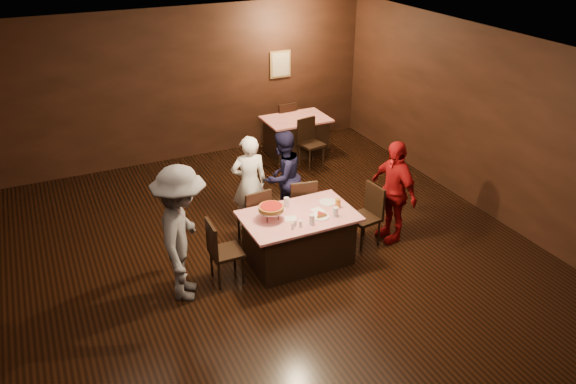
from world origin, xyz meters
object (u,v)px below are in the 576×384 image
object	(u,v)px
diner_navy_hoodie	(283,177)
glass_front_left	(312,220)
main_table	(299,238)
chair_back_far	(284,123)
glass_amber	(338,203)
glass_back	(287,202)
back_table	(296,136)
diner_white_jacket	(249,183)
chair_end_left	(226,251)
chair_end_right	(364,217)
pizza_stand	(271,208)
diner_grey_knit	(182,234)
glass_front_right	(336,212)
chair_far_left	(253,215)
chair_far_right	(300,204)
chair_back_near	(312,143)
plate_empty	(328,202)
diner_red_shirt	(393,191)

from	to	relation	value
diner_navy_hoodie	glass_front_left	bearing A→B (deg)	55.17
main_table	chair_back_far	world-z (taller)	chair_back_far
glass_amber	glass_back	size ratio (longest dim) A/B	1.00
back_table	glass_back	bearing A→B (deg)	-118.08
diner_white_jacket	glass_back	world-z (taller)	diner_white_jacket
chair_end_left	chair_end_right	bearing A→B (deg)	-89.32
chair_end_left	pizza_stand	distance (m)	0.85
diner_grey_knit	glass_front_right	distance (m)	2.15
chair_back_far	diner_navy_hoodie	bearing A→B (deg)	61.94
glass_amber	diner_white_jacket	bearing A→B (deg)	124.33
chair_back_far	diner_white_jacket	world-z (taller)	diner_white_jacket
chair_far_left	glass_amber	world-z (taller)	chair_far_left
chair_far_left	chair_far_right	bearing A→B (deg)	173.68
back_table	diner_grey_knit	world-z (taller)	diner_grey_knit
main_table	chair_far_right	world-z (taller)	chair_far_right
chair_back_far	chair_far_right	bearing A→B (deg)	66.30
diner_grey_knit	main_table	bearing A→B (deg)	-65.04
pizza_stand	glass_front_right	distance (m)	0.91
chair_back_near	pizza_stand	world-z (taller)	pizza_stand
diner_white_jacket	glass_amber	distance (m)	1.54
diner_grey_knit	glass_front_left	world-z (taller)	diner_grey_knit
plate_empty	chair_far_left	bearing A→B (deg)	147.72
chair_far_left	diner_navy_hoodie	distance (m)	0.91
diner_navy_hoodie	glass_front_right	xyz separation A→B (m)	(0.13, -1.48, 0.07)
diner_red_shirt	plate_empty	xyz separation A→B (m)	(-1.03, 0.17, -0.03)
pizza_stand	diner_red_shirt	bearing A→B (deg)	-2.13
chair_far_right	chair_end_right	bearing A→B (deg)	143.42
main_table	diner_white_jacket	world-z (taller)	diner_white_jacket
glass_front_left	chair_back_far	bearing A→B (deg)	69.73
chair_back_far	glass_front_left	distance (m)	4.82
back_table	diner_grey_knit	xyz separation A→B (m)	(-3.40, -3.68, 0.55)
glass_front_left	glass_front_right	world-z (taller)	same
chair_end_left	main_table	bearing A→B (deg)	-89.32
chair_far_left	diner_red_shirt	xyz separation A→B (m)	(1.98, -0.77, 0.34)
chair_far_right	diner_grey_knit	distance (m)	2.29
diner_grey_knit	pizza_stand	world-z (taller)	diner_grey_knit
back_table	diner_red_shirt	size ratio (longest dim) A/B	0.80
glass_front_left	glass_front_right	xyz separation A→B (m)	(0.40, 0.05, 0.00)
chair_far_left	chair_back_far	distance (m)	4.05
chair_end_left	diner_white_jacket	size ratio (longest dim) A/B	0.61
diner_navy_hoodie	plate_empty	size ratio (longest dim) A/B	6.13
chair_end_right	chair_back_far	size ratio (longest dim) A/B	1.00
chair_far_left	pizza_stand	size ratio (longest dim) A/B	2.50
diner_navy_hoodie	plate_empty	world-z (taller)	diner_navy_hoodie
chair_back_near	diner_grey_knit	world-z (taller)	diner_grey_knit
chair_back_near	plate_empty	world-z (taller)	chair_back_near
chair_end_left	glass_front_left	distance (m)	1.24
glass_back	main_table	bearing A→B (deg)	-80.54
chair_far_right	pizza_stand	distance (m)	1.16
chair_end_right	main_table	bearing A→B (deg)	-97.29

